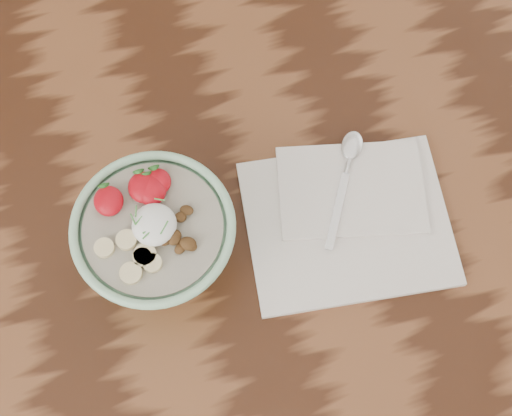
{
  "coord_description": "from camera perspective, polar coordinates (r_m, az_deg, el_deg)",
  "views": [
    {
      "loc": [
        -5.15,
        -34.48,
        158.62
      ],
      "look_at": [
        3.68,
        -8.53,
        85.9
      ],
      "focal_mm": 50.0,
      "sensor_mm": 36.0,
      "label": 1
    }
  ],
  "objects": [
    {
      "name": "napkin",
      "position": [
        0.89,
        7.4,
        -0.63
      ],
      "size": [
        27.76,
        24.12,
        1.53
      ],
      "rotation": [
        0.0,
        0.0,
        -0.16
      ],
      "color": "silver",
      "rests_on": "table"
    },
    {
      "name": "breakfast_bowl",
      "position": [
        0.82,
        -7.95,
        -2.33
      ],
      "size": [
        18.36,
        18.36,
        12.2
      ],
      "rotation": [
        0.0,
        0.0,
        0.03
      ],
      "color": "#99CDA5",
      "rests_on": "table"
    },
    {
      "name": "table",
      "position": [
        0.99,
        -3.6,
        -0.39
      ],
      "size": [
        160.0,
        90.0,
        75.0
      ],
      "color": "#34190D",
      "rests_on": "ground"
    },
    {
      "name": "spoon",
      "position": [
        0.91,
        7.41,
        3.72
      ],
      "size": [
        10.41,
        14.68,
        0.85
      ],
      "rotation": [
        0.0,
        0.0,
        -0.57
      ],
      "color": "silver",
      "rests_on": "napkin"
    }
  ]
}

